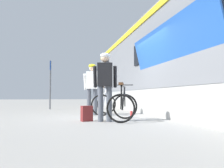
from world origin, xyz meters
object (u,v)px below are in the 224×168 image
cyclist_near_in_dark (105,80)px  backpack_on_platform (87,113)px  train_car (170,64)px  water_bottle_near_the_bikes (131,114)px  platform_sign_post (50,76)px  bicycle_far_silver (104,103)px  cyclist_far_in_white (92,84)px  bicycle_near_black (123,106)px

cyclist_near_in_dark → backpack_on_platform: bearing=155.9°
train_car → water_bottle_near_the_bikes: 3.56m
backpack_on_platform → water_bottle_near_the_bikes: backpack_on_platform is taller
platform_sign_post → bicycle_far_silver: bearing=-63.5°
cyclist_far_in_white → bicycle_near_black: 2.23m
train_car → cyclist_near_in_dark: bearing=-138.3°
train_car → cyclist_near_in_dark: train_car is taller
train_car → platform_sign_post: bearing=147.5°
cyclist_far_in_white → train_car: bearing=13.6°
train_car → water_bottle_near_the_bikes: size_ratio=84.39×
cyclist_far_in_white → platform_sign_post: (-1.56, 3.94, 0.57)m
train_car → bicycle_near_black: 4.32m
cyclist_far_in_white → platform_sign_post: size_ratio=0.73×
bicycle_near_black → bicycle_far_silver: (-0.12, 2.04, 0.00)m
bicycle_far_silver → platform_sign_post: size_ratio=0.52×
cyclist_near_in_dark → bicycle_far_silver: bearing=79.9°
backpack_on_platform → platform_sign_post: (-1.16, 5.87, 1.42)m
bicycle_near_black → water_bottle_near_the_bikes: bearing=60.5°
bicycle_near_black → backpack_on_platform: 0.97m
train_car → bicycle_near_black: train_car is taller
bicycle_far_silver → cyclist_near_in_dark: bearing=-100.1°
cyclist_far_in_white → water_bottle_near_the_bikes: cyclist_far_in_white is taller
bicycle_far_silver → platform_sign_post: platform_sign_post is taller
cyclist_near_in_dark → bicycle_far_silver: (0.37, 2.10, -0.65)m
bicycle_near_black → platform_sign_post: bearing=109.3°
cyclist_near_in_dark → bicycle_far_silver: 2.23m
platform_sign_post → water_bottle_near_the_bikes: bearing=-62.9°
train_car → cyclist_near_in_dark: size_ratio=9.28×
cyclist_near_in_dark → bicycle_near_black: bearing=7.4°
cyclist_near_in_dark → cyclist_far_in_white: 2.13m
cyclist_far_in_white → water_bottle_near_the_bikes: 1.83m
cyclist_near_in_dark → platform_sign_post: (-1.60, 6.07, 0.57)m
train_car → platform_sign_post: size_ratio=6.81×
cyclist_near_in_dark → bicycle_near_black: cyclist_near_in_dark is taller
train_car → cyclist_far_in_white: bearing=-166.4°
backpack_on_platform → platform_sign_post: platform_sign_post is taller
cyclist_near_in_dark → water_bottle_near_the_bikes: (1.01, 0.97, -0.96)m
water_bottle_near_the_bikes → bicycle_near_black: bearing=-119.5°
cyclist_near_in_dark → platform_sign_post: 6.30m
backpack_on_platform → platform_sign_post: bearing=86.2°
cyclist_far_in_white → bicycle_far_silver: cyclist_far_in_white is taller
train_car → cyclist_far_in_white: 3.56m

